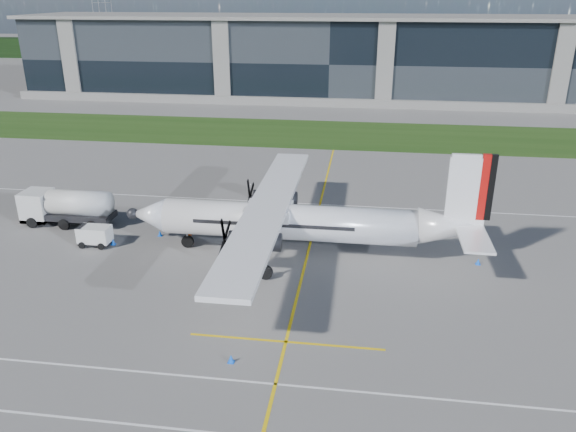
# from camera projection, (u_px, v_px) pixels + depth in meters

# --- Properties ---
(ground) EXTENTS (400.00, 400.00, 0.00)m
(ground) POSITION_uv_depth(u_px,v_px,m) (312.00, 147.00, 76.83)
(ground) COLOR #595754
(ground) RESTS_ON ground
(grass_strip) EXTENTS (400.00, 18.00, 0.04)m
(grass_strip) POSITION_uv_depth(u_px,v_px,m) (317.00, 134.00, 84.17)
(grass_strip) COLOR #1E3E10
(grass_strip) RESTS_ON ground
(terminal_building) EXTENTS (120.00, 20.00, 15.00)m
(terminal_building) POSITION_uv_depth(u_px,v_px,m) (333.00, 59.00, 110.80)
(terminal_building) COLOR black
(terminal_building) RESTS_ON ground
(tree_line) EXTENTS (400.00, 6.00, 6.00)m
(tree_line) POSITION_uv_depth(u_px,v_px,m) (345.00, 52.00, 167.63)
(tree_line) COLOR black
(tree_line) RESTS_ON ground
(pylon_west) EXTENTS (9.00, 4.60, 30.00)m
(pylon_west) POSITION_uv_depth(u_px,v_px,m) (102.00, 7.00, 182.68)
(pylon_west) COLOR gray
(pylon_west) RESTS_ON ground
(yellow_taxiway_centerline) EXTENTS (0.20, 70.00, 0.01)m
(yellow_taxiway_centerline) POSITION_uv_depth(u_px,v_px,m) (312.00, 236.00, 48.86)
(yellow_taxiway_centerline) COLOR yellow
(yellow_taxiway_centerline) RESTS_ON ground
(white_lane_line) EXTENTS (90.00, 0.15, 0.01)m
(white_lane_line) POSITION_uv_depth(u_px,v_px,m) (201.00, 432.00, 27.19)
(white_lane_line) COLOR white
(white_lane_line) RESTS_ON ground
(turboprop_aircraft) EXTENTS (28.62, 29.68, 8.90)m
(turboprop_aircraft) POSITION_uv_depth(u_px,v_px,m) (302.00, 203.00, 43.95)
(turboprop_aircraft) COLOR white
(turboprop_aircraft) RESTS_ON ground
(fuel_tanker_truck) EXTENTS (8.70, 2.83, 3.26)m
(fuel_tanker_truck) POSITION_uv_depth(u_px,v_px,m) (61.00, 207.00, 50.95)
(fuel_tanker_truck) COLOR silver
(fuel_tanker_truck) RESTS_ON ground
(baggage_tug) EXTENTS (2.80, 1.68, 1.68)m
(baggage_tug) POSITION_uv_depth(u_px,v_px,m) (95.00, 236.00, 46.89)
(baggage_tug) COLOR silver
(baggage_tug) RESTS_ON ground
(ground_crew_person) EXTENTS (0.73, 0.86, 1.78)m
(ground_crew_person) POSITION_uv_depth(u_px,v_px,m) (189.00, 235.00, 46.86)
(ground_crew_person) COLOR #F25907
(ground_crew_person) RESTS_ON ground
(safety_cone_fwd) EXTENTS (0.36, 0.36, 0.50)m
(safety_cone_fwd) POSITION_uv_depth(u_px,v_px,m) (113.00, 242.00, 47.22)
(safety_cone_fwd) COLOR blue
(safety_cone_fwd) RESTS_ON ground
(safety_cone_portwing) EXTENTS (0.36, 0.36, 0.50)m
(safety_cone_portwing) POSITION_uv_depth(u_px,v_px,m) (231.00, 359.00, 32.20)
(safety_cone_portwing) COLOR blue
(safety_cone_portwing) RESTS_ON ground
(safety_cone_stbdwing) EXTENTS (0.36, 0.36, 0.50)m
(safety_cone_stbdwing) POSITION_uv_depth(u_px,v_px,m) (289.00, 189.00, 59.86)
(safety_cone_stbdwing) COLOR blue
(safety_cone_stbdwing) RESTS_ON ground
(safety_cone_tail) EXTENTS (0.36, 0.36, 0.50)m
(safety_cone_tail) POSITION_uv_depth(u_px,v_px,m) (478.00, 261.00, 43.78)
(safety_cone_tail) COLOR blue
(safety_cone_tail) RESTS_ON ground
(safety_cone_nose_stbd) EXTENTS (0.36, 0.36, 0.50)m
(safety_cone_nose_stbd) POSITION_uv_depth(u_px,v_px,m) (160.00, 233.00, 48.90)
(safety_cone_nose_stbd) COLOR blue
(safety_cone_nose_stbd) RESTS_ON ground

